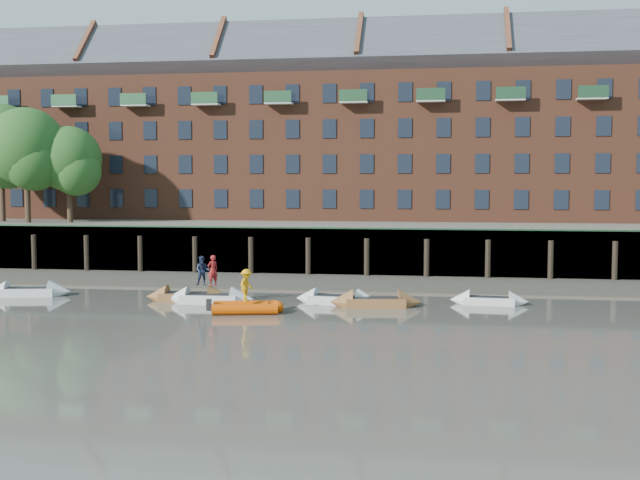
% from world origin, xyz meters
% --- Properties ---
extents(ground, '(220.00, 220.00, 0.00)m').
position_xyz_m(ground, '(0.00, 0.00, 0.00)').
color(ground, '#5A564D').
rests_on(ground, ground).
extents(foreshore, '(110.00, 8.00, 0.50)m').
position_xyz_m(foreshore, '(0.00, 18.00, 0.00)').
color(foreshore, '#3D382F').
rests_on(foreshore, ground).
extents(mud_band, '(110.00, 1.60, 0.10)m').
position_xyz_m(mud_band, '(0.00, 14.60, 0.00)').
color(mud_band, '#4C4336').
rests_on(mud_band, ground).
extents(river_wall, '(110.00, 1.23, 3.30)m').
position_xyz_m(river_wall, '(-0.00, 22.38, 1.59)').
color(river_wall, '#2D2A26').
rests_on(river_wall, ground).
extents(bank_terrace, '(110.00, 28.00, 3.20)m').
position_xyz_m(bank_terrace, '(0.00, 36.00, 1.60)').
color(bank_terrace, '#5E594D').
rests_on(bank_terrace, ground).
extents(apartment_terrace, '(80.60, 15.56, 20.98)m').
position_xyz_m(apartment_terrace, '(-0.00, 36.99, 12.82)').
color(apartment_terrace, brown).
rests_on(apartment_terrace, bank_terrace).
extents(tree_cluster, '(11.76, 7.74, 9.40)m').
position_xyz_m(tree_cluster, '(-25.62, 27.35, 9.00)').
color(tree_cluster, '#3A281C').
rests_on(tree_cluster, bank_terrace).
extents(rowboat_0, '(4.84, 2.27, 1.35)m').
position_xyz_m(rowboat_0, '(-15.99, 9.98, 0.24)').
color(rowboat_0, silver).
rests_on(rowboat_0, ground).
extents(rowboat_2, '(4.71, 1.66, 1.34)m').
position_xyz_m(rowboat_2, '(-6.46, 9.47, 0.24)').
color(rowboat_2, brown).
rests_on(rowboat_2, ground).
extents(rowboat_3, '(4.78, 1.57, 1.37)m').
position_xyz_m(rowboat_3, '(-5.13, 9.01, 0.24)').
color(rowboat_3, silver).
rests_on(rowboat_3, ground).
extents(rowboat_4, '(4.63, 1.86, 1.30)m').
position_xyz_m(rowboat_4, '(1.58, 9.77, 0.23)').
color(rowboat_4, silver).
rests_on(rowboat_4, ground).
extents(rowboat_5, '(4.88, 2.00, 1.38)m').
position_xyz_m(rowboat_5, '(3.67, 9.14, 0.24)').
color(rowboat_5, brown).
rests_on(rowboat_5, ground).
extents(rowboat_6, '(4.10, 1.39, 1.17)m').
position_xyz_m(rowboat_6, '(9.49, 10.78, 0.21)').
color(rowboat_6, silver).
rests_on(rowboat_6, ground).
extents(rib_tender, '(3.60, 2.29, 0.61)m').
position_xyz_m(rib_tender, '(-2.36, 6.27, 0.26)').
color(rib_tender, '#CB4402').
rests_on(rib_tender, ground).
extents(person_rower_a, '(0.70, 0.70, 1.64)m').
position_xyz_m(person_rower_a, '(-4.97, 9.03, 1.74)').
color(person_rower_a, maroon).
rests_on(person_rower_a, rowboat_3).
extents(person_rower_b, '(0.85, 0.71, 1.57)m').
position_xyz_m(person_rower_b, '(-5.56, 9.16, 1.71)').
color(person_rower_b, '#19233F').
rests_on(person_rower_b, rowboat_3).
extents(person_rib_crew, '(0.82, 1.15, 1.60)m').
position_xyz_m(person_rib_crew, '(-2.43, 6.23, 1.37)').
color(person_rib_crew, orange).
rests_on(person_rib_crew, rib_tender).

